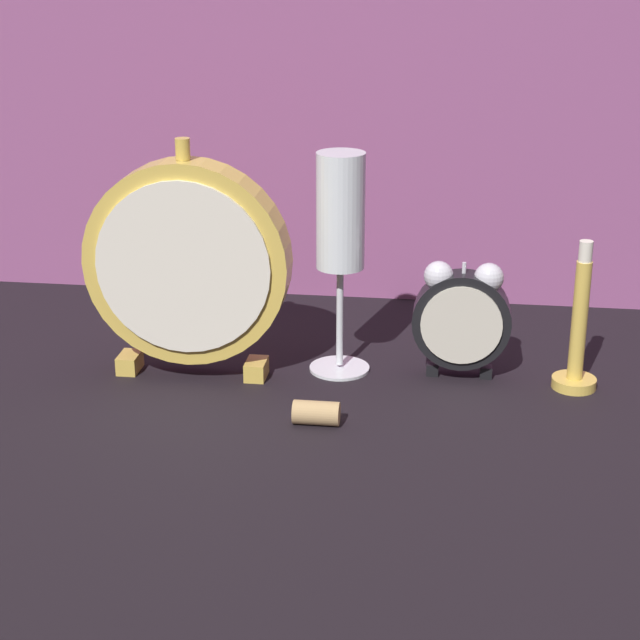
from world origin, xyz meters
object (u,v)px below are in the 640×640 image
at_px(mantel_clock_silver, 187,263).
at_px(wine_cork, 316,413).
at_px(alarm_clock_twin_bell, 462,315).
at_px(champagne_flute, 340,227).
at_px(brass_candlestick, 578,340).

bearing_deg(mantel_clock_silver, wine_cork, -34.36).
height_order(mantel_clock_silver, wine_cork, mantel_clock_silver).
bearing_deg(alarm_clock_twin_bell, wine_cork, -135.35).
relative_size(alarm_clock_twin_bell, mantel_clock_silver, 0.50).
distance_m(alarm_clock_twin_bell, mantel_clock_silver, 0.27).
relative_size(champagne_flute, wine_cork, 5.29).
bearing_deg(alarm_clock_twin_bell, champagne_flute, 179.19).
distance_m(alarm_clock_twin_bell, champagne_flute, 0.15).
bearing_deg(champagne_flute, alarm_clock_twin_bell, -0.81).
relative_size(brass_candlestick, wine_cork, 3.53).
distance_m(champagne_flute, brass_candlestick, 0.25).
height_order(champagne_flute, wine_cork, champagne_flute).
bearing_deg(alarm_clock_twin_bell, mantel_clock_silver, -173.42).
bearing_deg(brass_candlestick, wine_cork, -154.55).
height_order(brass_candlestick, wine_cork, brass_candlestick).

